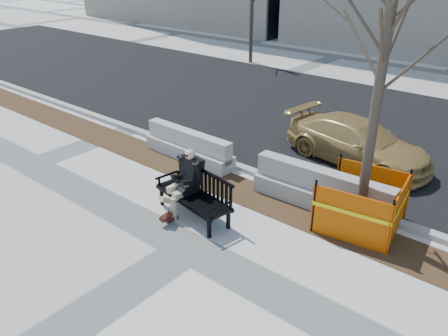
{
  "coord_description": "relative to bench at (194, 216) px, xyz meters",
  "views": [
    {
      "loc": [
        5.4,
        -5.39,
        5.5
      ],
      "look_at": [
        -0.37,
        1.55,
        1.12
      ],
      "focal_mm": 36.24,
      "sensor_mm": 36.0,
      "label": 1
    }
  ],
  "objects": [
    {
      "name": "curb",
      "position": [
        0.77,
        2.6,
        0.06
      ],
      "size": [
        60.0,
        0.25,
        0.12
      ],
      "primitive_type": "cube",
      "color": "#9E9B93",
      "rests_on": "ground"
    },
    {
      "name": "bench",
      "position": [
        0.0,
        0.0,
        0.0
      ],
      "size": [
        2.15,
        1.08,
        1.1
      ],
      "primitive_type": null,
      "rotation": [
        0.0,
        0.0,
        -0.17
      ],
      "color": "black",
      "rests_on": "ground"
    },
    {
      "name": "tree_fence",
      "position": [
        3.05,
        2.05,
        0.0
      ],
      "size": [
        2.81,
        2.81,
        6.22
      ],
      "primitive_type": null,
      "rotation": [
        0.0,
        0.0,
        0.14
      ],
      "color": "#E85E00",
      "rests_on": "ground"
    },
    {
      "name": "seated_man",
      "position": [
        -0.28,
        0.1,
        0.0
      ],
      "size": [
        0.81,
        1.16,
        1.5
      ],
      "primitive_type": null,
      "rotation": [
        0.0,
        0.0,
        -0.17
      ],
      "color": "black",
      "rests_on": "ground"
    },
    {
      "name": "mulch_strip",
      "position": [
        0.77,
        1.65,
        0.0
      ],
      "size": [
        40.0,
        1.2,
        0.02
      ],
      "primitive_type": "cube",
      "color": "#47301C",
      "rests_on": "ground"
    },
    {
      "name": "asphalt_street",
      "position": [
        0.77,
        7.85,
        0.0
      ],
      "size": [
        60.0,
        10.4,
        0.01
      ],
      "primitive_type": "cube",
      "color": "black",
      "rests_on": "ground"
    },
    {
      "name": "ground",
      "position": [
        0.77,
        -0.95,
        0.0
      ],
      "size": [
        120.0,
        120.0,
        0.0
      ],
      "primitive_type": "plane",
      "color": "beige",
      "rests_on": "ground"
    },
    {
      "name": "jersey_barrier_left",
      "position": [
        -2.25,
        2.2,
        0.0
      ],
      "size": [
        3.07,
        0.69,
        0.88
      ],
      "primitive_type": null,
      "rotation": [
        0.0,
        0.0,
        -0.02
      ],
      "color": "#A9A69E",
      "rests_on": "ground"
    },
    {
      "name": "jersey_barrier_right",
      "position": [
        2.02,
        2.22,
        0.0
      ],
      "size": [
        3.4,
        0.79,
        0.97
      ],
      "primitive_type": null,
      "rotation": [
        0.0,
        0.0,
        0.04
      ],
      "color": "gray",
      "rests_on": "ground"
    },
    {
      "name": "far_tree_left",
      "position": [
        -8.32,
        13.31,
        0.0
      ],
      "size": [
        2.7,
        2.7,
        5.73
      ],
      "primitive_type": null,
      "rotation": [
        0.0,
        0.0,
        0.33
      ],
      "color": "#41382A",
      "rests_on": "ground"
    },
    {
      "name": "sedan",
      "position": [
        1.57,
        5.07,
        0.0
      ],
      "size": [
        4.46,
        2.32,
        1.23
      ],
      "primitive_type": "imported",
      "rotation": [
        0.0,
        0.0,
        1.43
      ],
      "color": "tan",
      "rests_on": "ground"
    }
  ]
}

